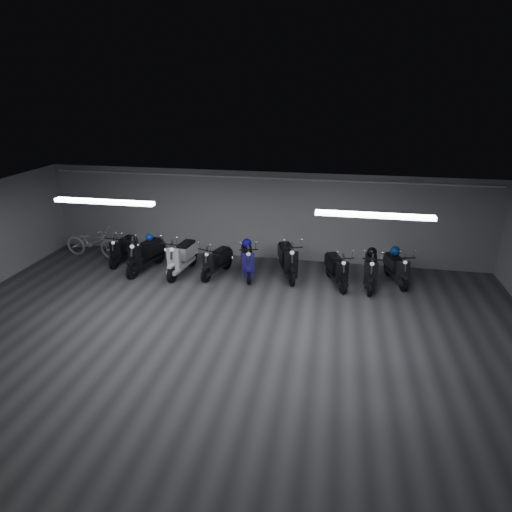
% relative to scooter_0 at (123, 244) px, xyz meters
% --- Properties ---
extents(floor, '(14.00, 10.00, 0.01)m').
position_rel_scooter_0_xyz_m(floor, '(4.22, -3.79, -0.61)').
color(floor, '#38383A').
rests_on(floor, ground).
extents(ceiling, '(14.00, 10.00, 0.01)m').
position_rel_scooter_0_xyz_m(ceiling, '(4.22, -3.79, 2.20)').
color(ceiling, gray).
rests_on(ceiling, ground).
extents(back_wall, '(14.00, 0.01, 2.80)m').
position_rel_scooter_0_xyz_m(back_wall, '(4.22, 1.22, 0.80)').
color(back_wall, gray).
rests_on(back_wall, ground).
extents(front_wall, '(14.00, 0.01, 2.80)m').
position_rel_scooter_0_xyz_m(front_wall, '(4.22, -8.79, 0.80)').
color(front_wall, gray).
rests_on(front_wall, ground).
extents(fluor_strip_left, '(2.40, 0.18, 0.08)m').
position_rel_scooter_0_xyz_m(fluor_strip_left, '(1.22, -2.79, 2.14)').
color(fluor_strip_left, white).
rests_on(fluor_strip_left, ceiling).
extents(fluor_strip_right, '(2.40, 0.18, 0.08)m').
position_rel_scooter_0_xyz_m(fluor_strip_right, '(7.22, -2.79, 2.14)').
color(fluor_strip_right, white).
rests_on(fluor_strip_right, ceiling).
extents(conduit, '(13.60, 0.05, 0.05)m').
position_rel_scooter_0_xyz_m(conduit, '(4.22, 1.13, 2.02)').
color(conduit, white).
rests_on(conduit, back_wall).
extents(scooter_0, '(0.68, 1.66, 1.20)m').
position_rel_scooter_0_xyz_m(scooter_0, '(0.00, 0.00, 0.00)').
color(scooter_0, black).
rests_on(scooter_0, floor).
extents(scooter_1, '(1.05, 1.97, 1.40)m').
position_rel_scooter_0_xyz_m(scooter_1, '(0.97, -0.47, 0.10)').
color(scooter_1, black).
rests_on(scooter_1, floor).
extents(scooter_2, '(0.87, 1.95, 1.40)m').
position_rel_scooter_0_xyz_m(scooter_2, '(2.11, -0.48, 0.10)').
color(scooter_2, silver).
rests_on(scooter_2, floor).
extents(scooter_3, '(1.03, 1.70, 1.20)m').
position_rel_scooter_0_xyz_m(scooter_3, '(3.15, -0.43, -0.00)').
color(scooter_3, black).
rests_on(scooter_3, floor).
extents(scooter_4, '(0.99, 1.79, 1.27)m').
position_rel_scooter_0_xyz_m(scooter_4, '(4.04, -0.27, 0.03)').
color(scooter_4, navy).
rests_on(scooter_4, floor).
extents(scooter_5, '(1.17, 1.98, 1.40)m').
position_rel_scooter_0_xyz_m(scooter_5, '(5.20, -0.12, 0.10)').
color(scooter_5, black).
rests_on(scooter_5, floor).
extents(scooter_7, '(1.09, 1.76, 1.25)m').
position_rel_scooter_0_xyz_m(scooter_7, '(6.60, -0.43, 0.02)').
color(scooter_7, black).
rests_on(scooter_7, floor).
extents(scooter_8, '(0.67, 1.77, 1.29)m').
position_rel_scooter_0_xyz_m(scooter_8, '(7.52, -0.38, 0.04)').
color(scooter_8, black).
rests_on(scooter_8, floor).
extents(scooter_9, '(0.96, 1.69, 1.20)m').
position_rel_scooter_0_xyz_m(scooter_9, '(8.25, 0.00, -0.00)').
color(scooter_9, black).
rests_on(scooter_9, floor).
extents(bicycle, '(1.92, 0.79, 1.22)m').
position_rel_scooter_0_xyz_m(bicycle, '(-1.21, 0.28, 0.01)').
color(bicycle, silver).
rests_on(bicycle, floor).
extents(helmet_0, '(0.23, 0.23, 0.23)m').
position_rel_scooter_0_xyz_m(helmet_0, '(1.03, -0.22, 0.38)').
color(helmet_0, '#0E329D').
rests_on(helmet_0, scooter_1).
extents(helmet_1, '(0.28, 0.28, 0.28)m').
position_rel_scooter_0_xyz_m(helmet_1, '(8.19, 0.22, 0.28)').
color(helmet_1, navy).
rests_on(helmet_1, scooter_9).
extents(helmet_2, '(0.27, 0.27, 0.27)m').
position_rel_scooter_0_xyz_m(helmet_2, '(7.53, -0.14, 0.34)').
color(helmet_2, black).
rests_on(helmet_2, scooter_8).
extents(helmet_3, '(0.28, 0.28, 0.28)m').
position_rel_scooter_0_xyz_m(helmet_3, '(3.98, -0.05, 0.32)').
color(helmet_3, '#100D8F').
rests_on(helmet_3, scooter_4).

